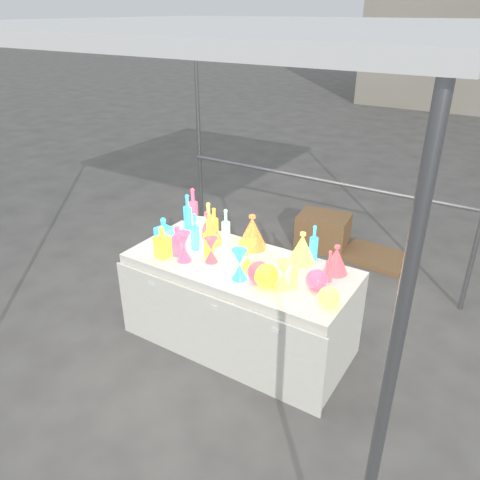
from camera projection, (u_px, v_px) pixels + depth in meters
The scene contains 33 objects.
ground at pixel (240, 340), 3.97m from camera, with size 80.00×80.00×0.00m, color slate.
canopy_tent at pixel (241, 34), 2.92m from camera, with size 3.15×3.15×2.46m.
display_table at pixel (239, 304), 3.80m from camera, with size 1.84×0.83×0.75m.
cardboard_box_closed at pixel (323, 231), 5.42m from camera, with size 0.56×0.41×0.41m, color olive.
cardboard_box_flat at pixel (376, 257), 5.23m from camera, with size 0.72×0.52×0.06m, color olive.
bottle_0 at pixel (214, 223), 3.99m from camera, with size 0.07×0.07×0.27m, color red, non-canonical shape.
bottle_1 at pixel (188, 211), 4.15m from camera, with size 0.08×0.08×0.32m, color green, non-canonical shape.
bottle_2 at pixel (193, 208), 4.17m from camera, with size 0.08×0.08×0.37m, color #FF5D1A, non-canonical shape.
bottle_3 at pixel (206, 227), 3.90m from camera, with size 0.07×0.07×0.28m, color #1D1B9E, non-canonical shape.
bottle_4 at pixel (209, 221), 3.94m from camera, with size 0.08×0.08×0.34m, color #127073, non-canonical shape.
bottle_5 at pixel (226, 227), 3.85m from camera, with size 0.07×0.07×0.32m, color #D12986, non-canonical shape.
bottle_6 at pixel (209, 239), 3.67m from camera, with size 0.08×0.08×0.32m, color red, non-canonical shape.
bottle_7 at pixel (195, 232), 3.78m from camera, with size 0.07×0.07×0.32m, color green, non-canonical shape.
decanter_0 at pixel (162, 242), 3.68m from camera, with size 0.11×0.11×0.26m, color red, non-canonical shape.
decanter_1 at pixel (177, 241), 3.71m from camera, with size 0.10×0.10×0.25m, color #FF5D1A, non-canonical shape.
decanter_2 at pixel (164, 234), 3.79m from camera, with size 0.12×0.12×0.28m, color green, non-canonical shape.
hourglass_0 at pixel (184, 247), 3.63m from camera, with size 0.12×0.12×0.24m, color #FF5D1A, non-canonical shape.
hourglass_1 at pixel (211, 250), 3.61m from camera, with size 0.10×0.10×0.21m, color #1D1B9E, non-canonical shape.
hourglass_2 at pixel (283, 275), 3.27m from camera, with size 0.11×0.11×0.21m, color #127073, non-canonical shape.
hourglass_3 at pixel (199, 233), 3.83m from camera, with size 0.13×0.13×0.25m, color #D12986, non-canonical shape.
hourglass_4 at pixel (247, 257), 3.46m from camera, with size 0.13×0.13×0.25m, color red, non-canonical shape.
hourglass_5 at pixel (240, 264), 3.38m from camera, with size 0.12×0.12×0.24m, color green, non-canonical shape.
globe_0 at pixel (266, 276), 3.32m from camera, with size 0.18×0.18×0.15m, color red, non-canonical shape.
globe_1 at pixel (329, 298), 3.10m from camera, with size 0.15×0.15×0.12m, color #127073, non-canonical shape.
globe_2 at pixel (317, 280), 3.29m from camera, with size 0.16×0.16×0.13m, color #FF5D1A, non-canonical shape.
globe_3 at pixel (259, 273), 3.36m from camera, with size 0.18×0.18×0.14m, color #1D1B9E, non-canonical shape.
lampshade_0 at pixel (210, 229), 3.90m from camera, with size 0.21×0.21×0.25m, color yellow, non-canonical shape.
lampshade_1 at pixel (252, 232), 3.82m from camera, with size 0.24×0.24×0.29m, color yellow, non-canonical shape.
lampshade_2 at pixel (336, 259), 3.46m from camera, with size 0.19×0.19×0.22m, color #1D1B9E, non-canonical shape.
lampshade_3 at pixel (302, 247), 3.61m from camera, with size 0.21×0.21×0.25m, color #127073, non-canonical shape.
bottle_8 at pixel (314, 243), 3.63m from camera, with size 0.07×0.07×0.29m, color green, non-canonical shape.
bottle_10 at pixel (329, 266), 3.35m from camera, with size 0.06×0.06×0.25m, color #1D1B9E, non-canonical shape.
bottle_11 at pixel (295, 273), 3.26m from camera, with size 0.06×0.06×0.25m, color #127073, non-canonical shape.
Camera 1 is at (1.70, -2.69, 2.53)m, focal length 35.00 mm.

